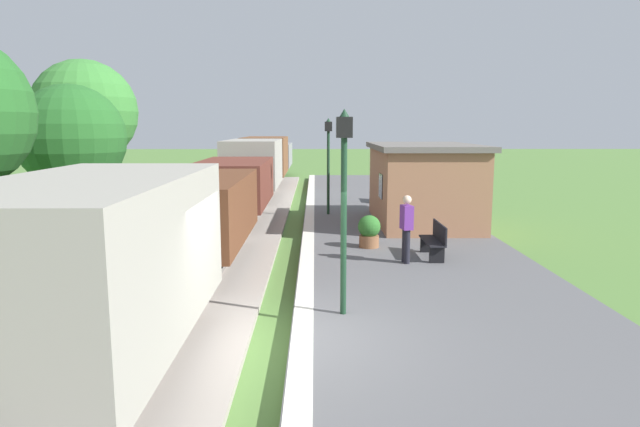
{
  "coord_description": "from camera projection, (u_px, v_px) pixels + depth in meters",
  "views": [
    {
      "loc": [
        0.61,
        -8.75,
        3.66
      ],
      "look_at": [
        0.72,
        3.67,
        1.7
      ],
      "focal_mm": 31.24,
      "sensor_mm": 36.0,
      "label": 1
    }
  ],
  "objects": [
    {
      "name": "platform_edge_stripe",
      "position": [
        302.0,
        334.0,
        9.17
      ],
      "size": [
        0.36,
        60.0,
        0.01
      ],
      "primitive_type": "cube",
      "color": "silver",
      "rests_on": "platform_slab"
    },
    {
      "name": "tree_trackside_far",
      "position": [
        72.0,
        138.0,
        17.79
      ],
      "size": [
        3.4,
        3.4,
        4.98
      ],
      "color": "#4C3823",
      "rests_on": "ground"
    },
    {
      "name": "potted_planter",
      "position": [
        369.0,
        231.0,
        15.71
      ],
      "size": [
        0.64,
        0.64,
        0.92
      ],
      "color": "brown",
      "rests_on": "platform_slab"
    },
    {
      "name": "platform_slab",
      "position": [
        471.0,
        341.0,
        9.21
      ],
      "size": [
        6.0,
        60.0,
        0.25
      ],
      "primitive_type": "cube",
      "color": "#565659",
      "rests_on": "ground"
    },
    {
      "name": "bench_near_hut",
      "position": [
        435.0,
        240.0,
        14.48
      ],
      "size": [
        0.42,
        1.5,
        0.91
      ],
      "color": "black",
      "rests_on": "platform_slab"
    },
    {
      "name": "track_ballast",
      "position": [
        133.0,
        346.0,
        9.17
      ],
      "size": [
        3.8,
        60.0,
        0.12
      ],
      "primitive_type": "cube",
      "color": "#9E9389",
      "rests_on": "ground"
    },
    {
      "name": "bench_down_platform",
      "position": [
        384.0,
        191.0,
        25.1
      ],
      "size": [
        0.42,
        1.5,
        0.91
      ],
      "color": "black",
      "rests_on": "platform_slab"
    },
    {
      "name": "tree_field_left",
      "position": [
        85.0,
        112.0,
        25.21
      ],
      "size": [
        4.66,
        4.66,
        6.62
      ],
      "color": "#4C3823",
      "rests_on": "ground"
    },
    {
      "name": "person_waiting",
      "position": [
        406.0,
        226.0,
        13.84
      ],
      "size": [
        0.3,
        0.42,
        1.71
      ],
      "rotation": [
        0.0,
        0.0,
        3.32
      ],
      "color": "black",
      "rests_on": "platform_slab"
    },
    {
      "name": "rail_near",
      "position": [
        176.0,
        339.0,
        9.16
      ],
      "size": [
        0.07,
        60.0,
        0.14
      ],
      "primitive_type": "cube",
      "color": "slate",
      "rests_on": "track_ballast"
    },
    {
      "name": "freight_train",
      "position": [
        245.0,
        176.0,
        23.75
      ],
      "size": [
        2.5,
        39.2,
        2.72
      ],
      "color": "gray",
      "rests_on": "rail_near"
    },
    {
      "name": "rail_far",
      "position": [
        89.0,
        339.0,
        9.15
      ],
      "size": [
        0.07,
        60.0,
        0.14
      ],
      "primitive_type": "cube",
      "color": "slate",
      "rests_on": "track_ballast"
    },
    {
      "name": "lamp_post_far",
      "position": [
        328.0,
        148.0,
        21.3
      ],
      "size": [
        0.28,
        0.28,
        3.7
      ],
      "color": "#193823",
      "rests_on": "platform_slab"
    },
    {
      "name": "ground_plane",
      "position": [
        278.0,
        349.0,
        9.21
      ],
      "size": [
        160.0,
        160.0,
        0.0
      ],
      "primitive_type": "plane",
      "color": "#517A38"
    },
    {
      "name": "lamp_post_near",
      "position": [
        344.0,
        175.0,
        9.8
      ],
      "size": [
        0.28,
        0.28,
        3.7
      ],
      "color": "#193823",
      "rests_on": "platform_slab"
    },
    {
      "name": "station_hut",
      "position": [
        423.0,
        183.0,
        19.53
      ],
      "size": [
        3.5,
        5.8,
        2.78
      ],
      "color": "#9E6B4C",
      "rests_on": "platform_slab"
    }
  ]
}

